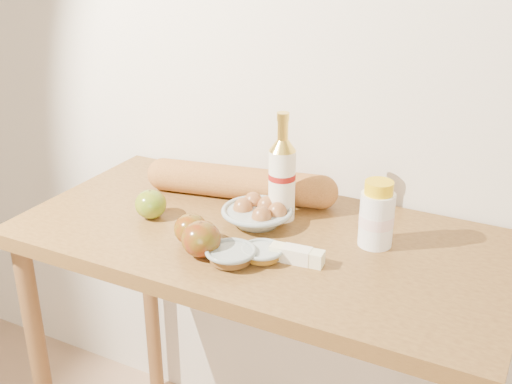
% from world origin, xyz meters
% --- Properties ---
extents(back_wall, '(3.50, 0.02, 2.60)m').
position_xyz_m(back_wall, '(0.00, 1.51, 1.30)').
color(back_wall, silver).
rests_on(back_wall, ground).
extents(table, '(1.20, 0.60, 0.90)m').
position_xyz_m(table, '(0.00, 1.18, 0.78)').
color(table, olive).
rests_on(table, ground).
extents(bourbon_bottle, '(0.08, 0.08, 0.28)m').
position_xyz_m(bourbon_bottle, '(0.01, 1.28, 1.01)').
color(bourbon_bottle, white).
rests_on(bourbon_bottle, table).
extents(cream_bottle, '(0.10, 0.10, 0.16)m').
position_xyz_m(cream_bottle, '(0.26, 1.25, 0.97)').
color(cream_bottle, white).
rests_on(cream_bottle, table).
extents(egg_bowl, '(0.23, 0.23, 0.06)m').
position_xyz_m(egg_bowl, '(-0.03, 1.22, 0.93)').
color(egg_bowl, '#97A5A0').
rests_on(egg_bowl, table).
extents(baguette, '(0.54, 0.19, 0.09)m').
position_xyz_m(baguette, '(-0.15, 1.34, 0.94)').
color(baguette, '#BF7C3A').
rests_on(baguette, table).
extents(apple_yellowgreen, '(0.11, 0.11, 0.07)m').
position_xyz_m(apple_yellowgreen, '(-0.29, 1.13, 0.94)').
color(apple_yellowgreen, olive).
rests_on(apple_yellowgreen, table).
extents(apple_redgreen_front, '(0.09, 0.09, 0.07)m').
position_xyz_m(apple_redgreen_front, '(-0.12, 1.06, 0.94)').
color(apple_redgreen_front, maroon).
rests_on(apple_redgreen_front, table).
extents(apple_redgreen_right, '(0.10, 0.10, 0.08)m').
position_xyz_m(apple_redgreen_right, '(-0.07, 1.02, 0.94)').
color(apple_redgreen_right, maroon).
rests_on(apple_redgreen_right, table).
extents(sugar_bowl, '(0.13, 0.13, 0.03)m').
position_xyz_m(sugar_bowl, '(0.00, 1.02, 0.92)').
color(sugar_bowl, gray).
rests_on(sugar_bowl, table).
extents(syrup_bowl, '(0.10, 0.10, 0.03)m').
position_xyz_m(syrup_bowl, '(0.06, 1.07, 0.92)').
color(syrup_bowl, '#96A49F').
rests_on(syrup_bowl, table).
extents(butter_stick, '(0.12, 0.04, 0.04)m').
position_xyz_m(butter_stick, '(0.13, 1.09, 0.92)').
color(butter_stick, '#F8F4C0').
rests_on(butter_stick, table).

